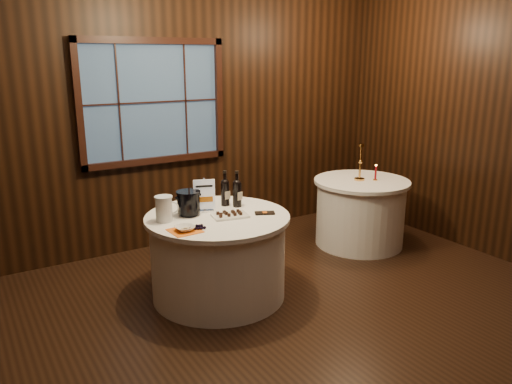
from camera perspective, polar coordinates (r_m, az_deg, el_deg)
ground at (r=3.96m, az=2.81°, el=-17.22°), size 6.00×6.00×0.00m
back_wall at (r=5.59m, az=-11.69°, el=8.97°), size 6.00×0.10×3.00m
main_table at (r=4.55m, az=-4.33°, el=-7.26°), size 1.28×1.28×0.77m
side_table at (r=5.89m, az=11.81°, el=-2.25°), size 1.08×1.08×0.77m
sign_stand at (r=4.50m, az=-5.90°, el=-0.96°), size 0.18×0.14×0.31m
port_bottle_left at (r=4.66m, az=-3.55°, el=0.18°), size 0.08×0.09×0.34m
port_bottle_right at (r=4.62m, az=-2.18°, el=0.09°), size 0.08×0.09×0.34m
ice_bucket at (r=4.41m, az=-7.71°, el=-1.20°), size 0.22×0.22×0.22m
chocolate_plate at (r=4.37m, az=-2.98°, el=-2.60°), size 0.34×0.26×0.04m
chocolate_box at (r=4.44m, az=1.01°, el=-2.42°), size 0.19×0.15×0.01m
grape_bunch at (r=4.09m, az=-6.56°, el=-3.93°), size 0.16×0.10×0.04m
glass_pitcher at (r=4.29m, az=-10.45°, el=-1.87°), size 0.20×0.15×0.22m
orange_napkin at (r=4.05m, az=-8.13°, el=-4.41°), size 0.25×0.25×0.00m
cracker_bowl at (r=4.04m, az=-8.14°, el=-4.13°), size 0.16×0.16×0.04m
brass_candlestick at (r=5.74m, az=11.81°, el=2.79°), size 0.12×0.12×0.41m
red_candle at (r=5.78m, az=13.50°, el=2.01°), size 0.05×0.05×0.19m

